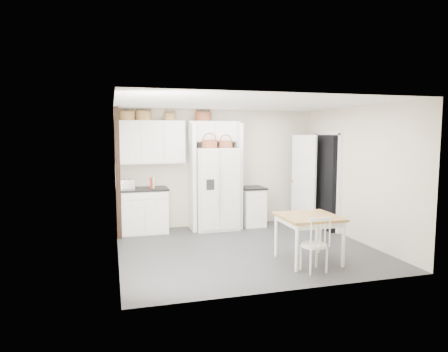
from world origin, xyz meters
name	(u,v)px	position (x,y,z in m)	size (l,w,h in m)	color
floor	(246,248)	(0.00, 0.00, 0.00)	(4.50, 4.50, 0.00)	#252525
ceiling	(247,104)	(0.00, 0.00, 2.60)	(4.50, 4.50, 0.00)	white
wall_back	(218,168)	(0.00, 2.00, 1.30)	(4.50, 4.50, 0.00)	beige
wall_left	(116,182)	(-2.25, 0.00, 1.30)	(4.00, 4.00, 0.00)	beige
wall_right	(357,174)	(2.25, 0.00, 1.30)	(4.00, 4.00, 0.00)	beige
refrigerator	(215,189)	(-0.15, 1.65, 0.89)	(0.92, 0.74, 1.77)	silver
base_cab_left	(143,211)	(-1.70, 1.70, 0.45)	(0.98, 0.62, 0.91)	silver
base_cab_right	(252,207)	(0.73, 1.70, 0.42)	(0.48, 0.57, 0.84)	silver
dining_table	(308,239)	(0.73, -0.96, 0.38)	(0.91, 0.91, 0.76)	brown
windsor_chair	(314,245)	(0.59, -1.42, 0.41)	(0.40, 0.36, 0.81)	silver
counter_left	(143,189)	(-1.70, 1.70, 0.93)	(1.02, 0.66, 0.04)	black
counter_right	(253,188)	(0.73, 1.70, 0.86)	(0.52, 0.61, 0.04)	black
toaster	(127,184)	(-2.02, 1.62, 1.05)	(0.29, 0.17, 0.20)	silver
cookbook_red	(151,183)	(-1.54, 1.62, 1.06)	(0.03, 0.15, 0.22)	#B42418
cookbook_cream	(152,183)	(-1.51, 1.62, 1.06)	(0.03, 0.15, 0.23)	beige
basket_upper_a	(127,116)	(-1.99, 1.83, 2.44)	(0.32, 0.32, 0.18)	olive
basket_upper_b	(144,116)	(-1.64, 1.83, 2.45)	(0.33, 0.33, 0.19)	olive
basket_upper_c	(170,117)	(-1.10, 1.83, 2.42)	(0.26, 0.26, 0.15)	olive
basket_bridge_a	(203,117)	(-0.38, 1.83, 2.45)	(0.35, 0.35, 0.19)	brown
basket_fridge_a	(210,144)	(-0.30, 1.55, 1.86)	(0.33, 0.33, 0.17)	brown
basket_fridge_b	(226,144)	(0.05, 1.55, 1.85)	(0.29, 0.29, 0.16)	brown
upper_cabinet	(151,142)	(-1.50, 1.83, 1.90)	(1.40, 0.34, 0.90)	silver
bridge_cabinet	(213,131)	(-0.15, 1.83, 2.12)	(1.12, 0.34, 0.45)	silver
fridge_panel_left	(192,177)	(-0.66, 1.70, 1.15)	(0.08, 0.60, 2.30)	silver
fridge_panel_right	(237,176)	(0.36, 1.70, 1.15)	(0.08, 0.60, 2.30)	silver
trim_post	(118,174)	(-2.20, 1.35, 1.30)	(0.09, 0.09, 2.60)	black
doorway_void	(326,182)	(2.16, 1.00, 1.02)	(0.18, 0.85, 2.05)	black
door_slab	(303,181)	(1.80, 1.33, 1.02)	(0.80, 0.04, 2.05)	white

